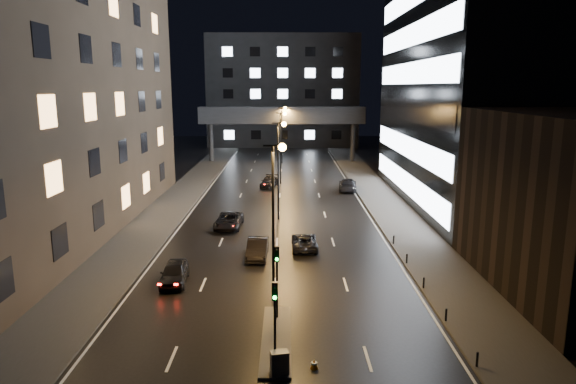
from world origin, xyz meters
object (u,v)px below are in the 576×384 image
(car_away_b, at_px, (257,248))
(car_toward_a, at_px, (304,241))
(car_away_a, at_px, (174,273))
(car_toward_b, at_px, (348,184))
(utility_cabinet, at_px, (280,363))
(car_away_d, at_px, (269,182))
(car_away_c, at_px, (229,221))

(car_away_b, relative_size, car_toward_a, 1.00)
(car_away_a, bearing_deg, car_toward_a, 34.99)
(car_away_b, height_order, car_toward_b, car_toward_b)
(car_away_b, distance_m, utility_cabinet, 17.61)
(car_away_d, xyz_separation_m, utility_cabinet, (2.07, -47.24, 0.02))
(car_away_c, relative_size, car_toward_b, 0.94)
(car_away_a, distance_m, utility_cabinet, 14.16)
(car_away_b, xyz_separation_m, utility_cabinet, (2.03, -17.50, -0.04))
(car_away_c, bearing_deg, car_away_d, 83.48)
(car_away_b, bearing_deg, utility_cabinet, -82.10)
(car_away_d, xyz_separation_m, car_toward_b, (10.55, -2.43, 0.10))
(car_toward_a, bearing_deg, car_away_c, -43.13)
(car_away_c, bearing_deg, utility_cabinet, -76.15)
(car_away_d, relative_size, utility_cabinet, 4.26)
(car_away_a, bearing_deg, car_away_b, 40.29)
(car_away_a, bearing_deg, utility_cabinet, -62.27)
(car_away_c, xyz_separation_m, utility_cabinet, (5.34, -26.40, -0.01))
(car_away_b, relative_size, car_away_c, 0.88)
(car_away_a, xyz_separation_m, car_toward_a, (9.44, 7.81, -0.11))
(car_toward_b, relative_size, utility_cabinet, 4.84)
(car_away_b, distance_m, car_away_d, 29.74)
(car_away_d, relative_size, car_toward_b, 0.88)
(car_away_d, distance_m, car_toward_a, 27.75)
(car_away_c, xyz_separation_m, car_toward_b, (13.82, 18.42, 0.08))
(car_away_b, distance_m, car_toward_a, 4.51)
(car_away_a, height_order, car_toward_b, car_toward_b)
(car_toward_b, bearing_deg, car_away_d, -6.62)
(car_away_d, xyz_separation_m, car_toward_a, (3.94, -27.47, -0.06))
(car_toward_a, relative_size, utility_cabinet, 4.04)
(car_away_a, relative_size, car_away_c, 0.84)
(car_away_a, height_order, car_away_d, car_away_a)
(car_away_d, height_order, car_toward_a, car_away_d)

